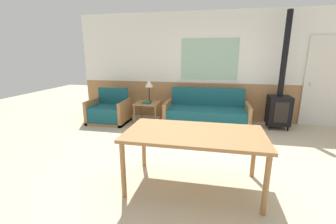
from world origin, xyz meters
TOP-DOWN VIEW (x-y plane):
  - ground_plane at (0.00, 0.00)m, footprint 16.00×16.00m
  - wall_back at (-0.01, 2.63)m, footprint 7.20×0.09m
  - couch at (-0.17, 2.03)m, footprint 1.95×0.87m
  - armchair at (-2.56, 1.78)m, footprint 0.94×0.73m
  - side_table at (-1.61, 1.98)m, footprint 0.59×0.59m
  - table_lamp at (-1.59, 2.08)m, footprint 0.20×0.20m
  - book_stack at (-1.60, 1.87)m, footprint 0.21×0.14m
  - dining_table at (-0.22, -0.62)m, footprint 1.71×0.92m
  - wood_stove at (1.47, 2.17)m, footprint 0.48×0.47m
  - entry_door at (2.47, 2.57)m, footprint 0.85×0.09m

SIDE VIEW (x-z plane):
  - ground_plane at x=0.00m, z-range 0.00..0.00m
  - couch at x=-0.17m, z-range -0.17..0.69m
  - armchair at x=-2.56m, z-range -0.15..0.68m
  - side_table at x=-1.61m, z-range 0.18..0.70m
  - book_stack at x=-1.60m, z-range 0.51..0.56m
  - wood_stove at x=1.47m, z-range -0.66..1.92m
  - dining_table at x=-0.22m, z-range 0.30..1.04m
  - table_lamp at x=-1.59m, z-range 0.67..1.22m
  - entry_door at x=2.47m, z-range 0.00..2.09m
  - wall_back at x=-0.01m, z-range 0.01..2.71m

